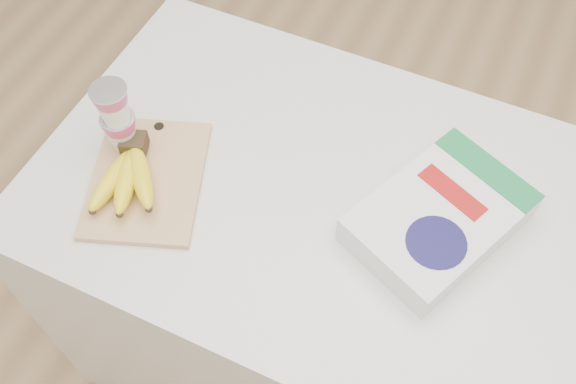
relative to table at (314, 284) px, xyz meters
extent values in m
plane|color=tan|center=(0.00, 0.00, -0.41)|extent=(4.00, 4.00, 0.00)
cube|color=silver|center=(0.00, 0.00, 0.00)|extent=(1.10, 0.73, 0.82)
cube|color=#DEAE7A|center=(-0.31, -0.12, 0.42)|extent=(0.29, 0.34, 0.01)
cube|color=#382816|center=(-0.36, -0.08, 0.45)|extent=(0.06, 0.06, 0.03)
ellipsoid|color=yellow|center=(-0.36, -0.16, 0.44)|extent=(0.05, 0.17, 0.05)
sphere|color=#382816|center=(-0.35, -0.24, 0.44)|extent=(0.01, 0.01, 0.01)
ellipsoid|color=yellow|center=(-0.33, -0.15, 0.45)|extent=(0.10, 0.17, 0.05)
sphere|color=#382816|center=(-0.30, -0.22, 0.45)|extent=(0.01, 0.01, 0.01)
ellipsoid|color=yellow|center=(-0.31, -0.14, 0.46)|extent=(0.14, 0.15, 0.05)
sphere|color=#382816|center=(-0.25, -0.19, 0.46)|extent=(0.01, 0.01, 0.01)
cylinder|color=silver|center=(-0.39, -0.07, 0.59)|extent=(0.07, 0.07, 0.00)
cube|color=white|center=(0.22, 0.01, 0.45)|extent=(0.32, 0.37, 0.07)
cube|color=#1B7C42|center=(0.27, 0.13, 0.48)|extent=(0.21, 0.14, 0.00)
cylinder|color=#17144B|center=(0.23, -0.06, 0.48)|extent=(0.14, 0.14, 0.00)
cube|color=#AC1513|center=(0.23, 0.05, 0.48)|extent=(0.14, 0.09, 0.00)
camera|label=1|loc=(0.23, -0.64, 1.43)|focal=40.00mm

